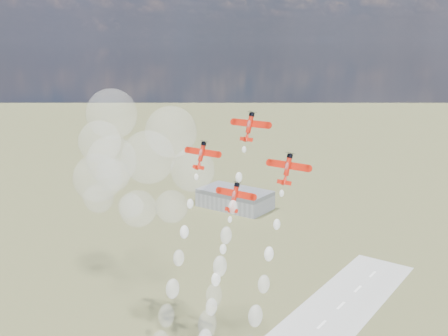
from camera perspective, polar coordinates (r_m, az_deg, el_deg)
hangar at (r=374.56m, az=1.19°, el=-3.36°), size 50.00×28.00×13.00m
plane_lead at (r=141.55m, az=2.78°, el=4.59°), size 11.37×5.10×7.78m
plane_left at (r=148.37m, az=-2.48°, el=1.46°), size 11.37×5.10×7.78m
plane_right at (r=133.50m, az=6.91°, el=-0.02°), size 11.37×5.10×7.78m
plane_slot at (r=140.01m, az=1.15°, el=-3.10°), size 11.37×5.10×7.78m
smoke_trail_lead at (r=143.21m, az=-1.55°, el=-15.39°), size 5.15×22.45×54.35m
smoke_trail_left at (r=152.84m, az=-6.71°, el=-17.45°), size 5.10×23.42×55.09m
drifted_smoke_cloud at (r=207.71m, az=-10.00°, el=0.85°), size 60.59×42.57×54.87m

